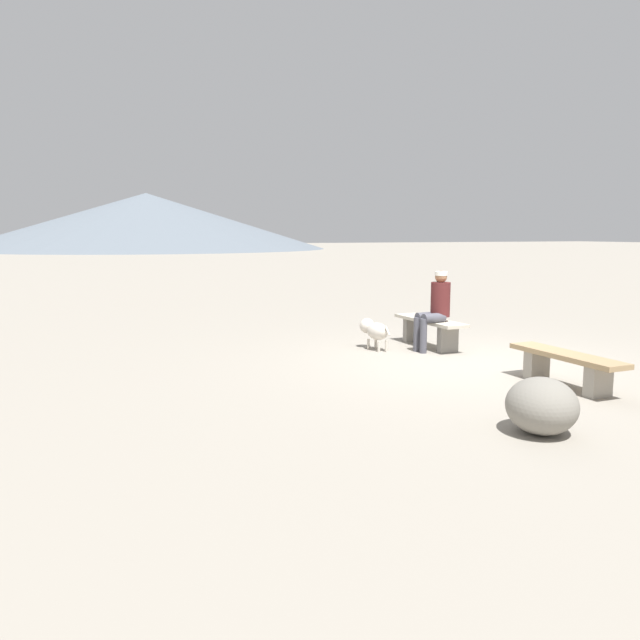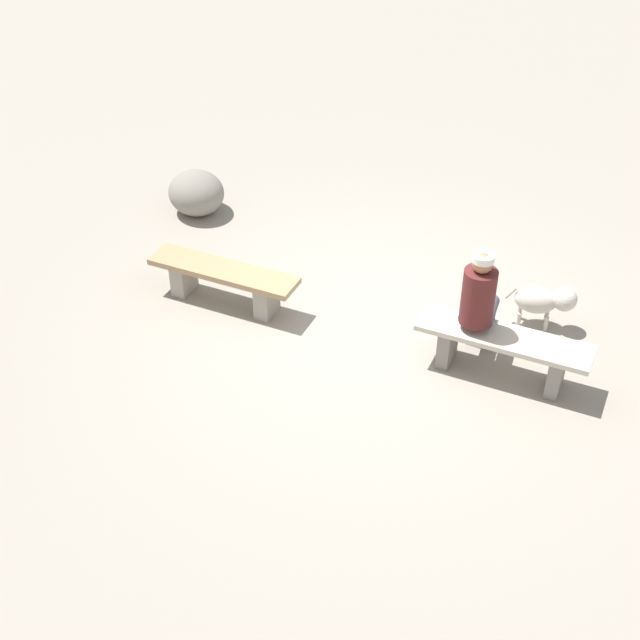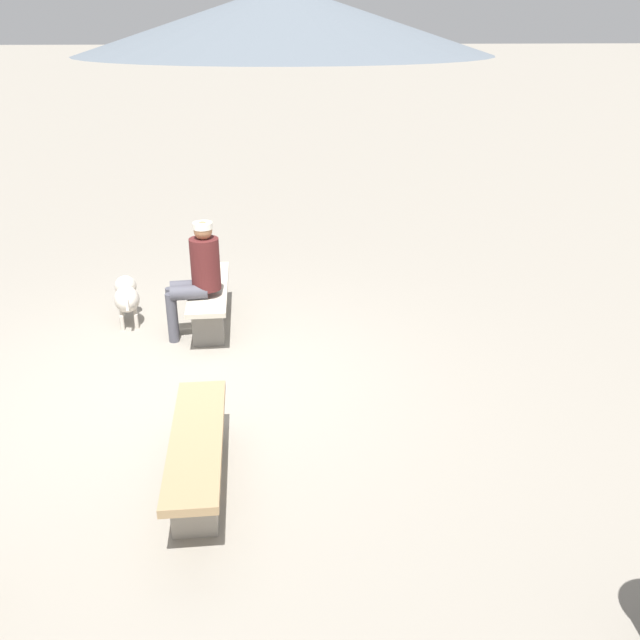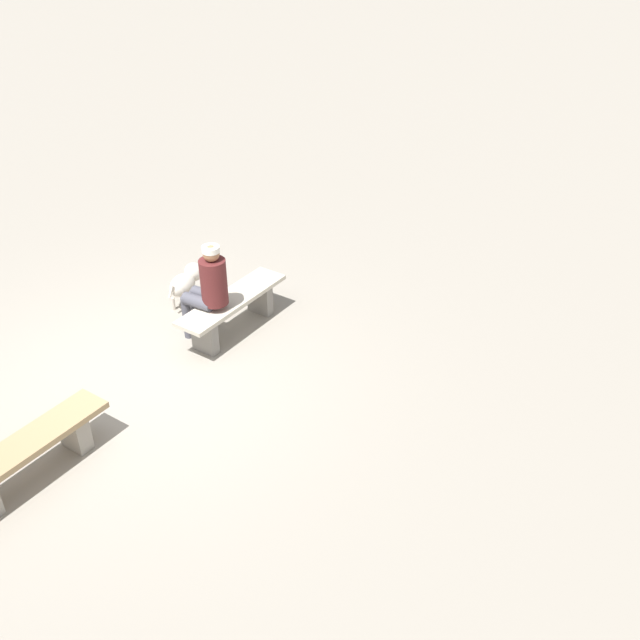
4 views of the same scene
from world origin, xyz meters
name	(u,v)px [view 4 (image 4 of 4)]	position (x,y,z in m)	size (l,w,h in m)	color
ground	(144,384)	(0.00, 0.00, -0.03)	(210.00, 210.00, 0.06)	gray
bench_left	(28,453)	(-1.57, -0.24, 0.29)	(1.62, 0.40, 0.43)	gray
bench_right	(233,308)	(1.36, -0.14, 0.33)	(1.61, 0.44, 0.47)	gray
seated_person	(208,287)	(1.06, -0.06, 0.73)	(0.36, 0.60, 1.27)	#511E1E
dog	(186,281)	(1.52, 0.79, 0.32)	(0.70, 0.35, 0.48)	beige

